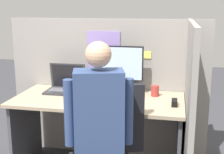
% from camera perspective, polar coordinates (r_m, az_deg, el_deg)
% --- Properties ---
extents(cubicle_panel_back, '(2.06, 0.05, 1.44)m').
position_cam_1_polar(cubicle_panel_back, '(3.26, -0.86, -2.07)').
color(cubicle_panel_back, gray).
rests_on(cubicle_panel_back, ground).
extents(cubicle_panel_right, '(0.04, 1.38, 1.44)m').
position_cam_1_polar(cubicle_panel_right, '(2.75, 13.71, -5.44)').
color(cubicle_panel_right, gray).
rests_on(cubicle_panel_right, ground).
extents(desk, '(1.56, 0.73, 0.73)m').
position_cam_1_polar(desk, '(2.95, -2.50, -7.12)').
color(desk, tan).
rests_on(desk, ground).
extents(paper_box, '(0.36, 0.25, 0.08)m').
position_cam_1_polar(paper_box, '(3.05, 1.25, -2.20)').
color(paper_box, '#236BAD').
rests_on(paper_box, desk).
extents(monitor, '(0.47, 0.21, 0.38)m').
position_cam_1_polar(monitor, '(3.00, 1.28, 2.06)').
color(monitor, black).
rests_on(monitor, paper_box).
extents(laptop, '(0.37, 0.26, 0.27)m').
position_cam_1_polar(laptop, '(3.12, -8.45, -1.71)').
color(laptop, '#2D2D33').
rests_on(laptop, desk).
extents(mouse, '(0.07, 0.05, 0.03)m').
position_cam_1_polar(mouse, '(2.84, -5.84, -3.90)').
color(mouse, gray).
rests_on(mouse, desk).
extents(stapler, '(0.05, 0.12, 0.05)m').
position_cam_1_polar(stapler, '(2.73, 11.34, -4.61)').
color(stapler, black).
rests_on(stapler, desk).
extents(carrot_toy, '(0.04, 0.12, 0.04)m').
position_cam_1_polar(carrot_toy, '(2.62, -0.59, -5.17)').
color(carrot_toy, orange).
rests_on(carrot_toy, desk).
extents(office_chair, '(0.57, 0.62, 0.99)m').
position_cam_1_polar(office_chair, '(2.39, -1.05, -13.72)').
color(office_chair, black).
rests_on(office_chair, ground).
extents(person, '(0.46, 0.45, 1.34)m').
position_cam_1_polar(person, '(2.16, -2.98, -8.90)').
color(person, black).
rests_on(person, ground).
extents(coffee_mug, '(0.07, 0.07, 0.10)m').
position_cam_1_polar(coffee_mug, '(2.97, 7.87, -2.53)').
color(coffee_mug, '#A3332D').
rests_on(coffee_mug, desk).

